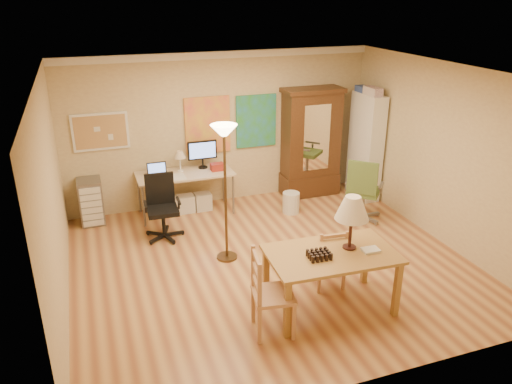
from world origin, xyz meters
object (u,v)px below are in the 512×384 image
object	(u,v)px
armoire	(311,149)
office_chair_black	(163,221)
bookshelf	(365,147)
office_chair_green	(362,204)
computer_desk	(187,188)
dining_table	(339,240)

from	to	relation	value
armoire	office_chair_black	bearing A→B (deg)	-163.03
armoire	bookshelf	world-z (taller)	armoire
office_chair_black	armoire	size ratio (longest dim) A/B	0.50
office_chair_black	office_chair_green	distance (m)	3.32
computer_desk	bookshelf	world-z (taller)	bookshelf
bookshelf	dining_table	bearing A→B (deg)	-125.59
office_chair_black	dining_table	bearing A→B (deg)	-56.57
dining_table	armoire	world-z (taller)	armoire
dining_table	bookshelf	bearing A→B (deg)	54.41
computer_desk	office_chair_black	bearing A→B (deg)	-124.53
office_chair_black	armoire	bearing A→B (deg)	16.97
office_chair_black	bookshelf	world-z (taller)	bookshelf
office_chair_green	armoire	world-z (taller)	armoire
computer_desk	office_chair_black	distance (m)	1.01
office_chair_black	bookshelf	size ratio (longest dim) A/B	0.52
office_chair_black	bookshelf	xyz separation A→B (m)	(3.85, 0.46, 0.70)
computer_desk	armoire	size ratio (longest dim) A/B	0.81
dining_table	computer_desk	bearing A→B (deg)	108.44
dining_table	bookshelf	size ratio (longest dim) A/B	0.80
office_chair_green	bookshelf	distance (m)	1.30
office_chair_green	bookshelf	world-z (taller)	bookshelf
office_chair_green	armoire	distance (m)	1.55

